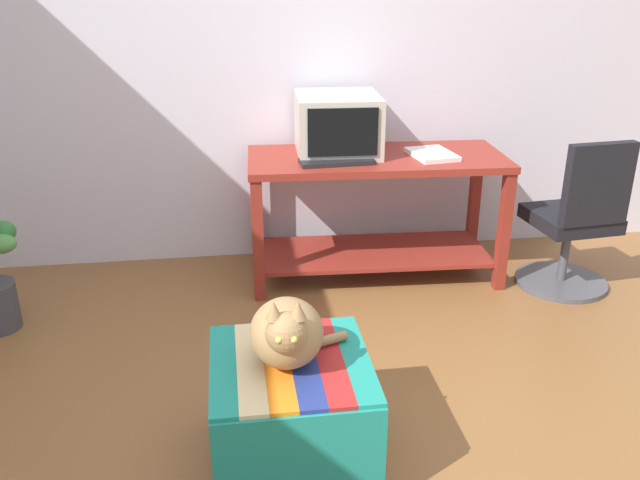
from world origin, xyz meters
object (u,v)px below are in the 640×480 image
at_px(tv_monitor, 338,125).
at_px(book, 432,154).
at_px(keyboard, 337,161).
at_px(office_chair, 575,226).
at_px(ottoman_with_blanket, 291,411).
at_px(cat, 287,332).
at_px(desk, 375,195).

xyz_separation_m(tv_monitor, book, (0.51, -0.16, -0.15)).
xyz_separation_m(keyboard, office_chair, (1.31, -0.23, -0.36)).
bearing_deg(ottoman_with_blanket, cat, -137.41).
bearing_deg(tv_monitor, cat, -102.55).
xyz_separation_m(desk, keyboard, (-0.25, -0.13, 0.24)).
distance_m(tv_monitor, book, 0.56).
bearing_deg(keyboard, cat, -109.29).
bearing_deg(tv_monitor, book, -14.63).
xyz_separation_m(tv_monitor, ottoman_with_blanket, (-0.44, -1.66, -0.68)).
bearing_deg(office_chair, book, -27.08).
bearing_deg(cat, desk, 72.38).
bearing_deg(book, tv_monitor, 154.74).
bearing_deg(ottoman_with_blanket, tv_monitor, 75.02).
distance_m(keyboard, ottoman_with_blanket, 1.58).
bearing_deg(tv_monitor, keyboard, -97.51).
bearing_deg(desk, book, -8.61).
distance_m(desk, keyboard, 0.37).
xyz_separation_m(book, ottoman_with_blanket, (-0.96, -1.50, -0.53)).
distance_m(keyboard, office_chair, 1.38).
relative_size(cat, office_chair, 0.43).
bearing_deg(ottoman_with_blanket, keyboard, 74.28).
relative_size(book, ottoman_with_blanket, 0.50).
height_order(desk, keyboard, keyboard).
height_order(tv_monitor, book, tv_monitor).
distance_m(keyboard, book, 0.56).
distance_m(desk, tv_monitor, 0.46).
xyz_separation_m(keyboard, cat, (-0.41, -1.44, -0.19)).
relative_size(tv_monitor, ottoman_with_blanket, 0.85).
relative_size(book, office_chair, 0.33).
xyz_separation_m(ottoman_with_blanket, cat, (-0.01, -0.01, 0.34)).
relative_size(tv_monitor, keyboard, 1.26).
height_order(keyboard, book, book).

